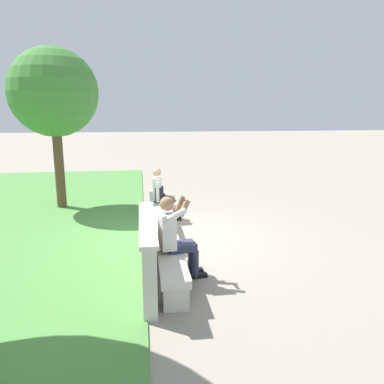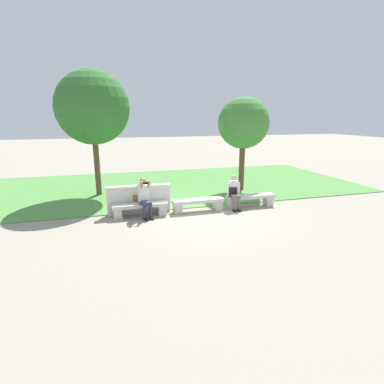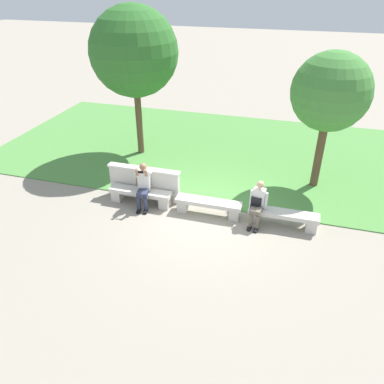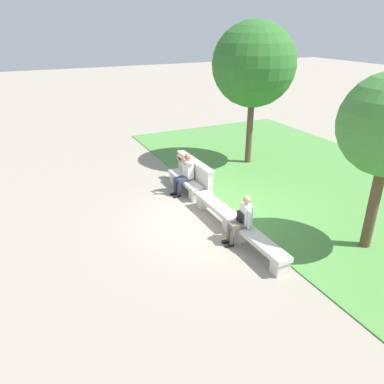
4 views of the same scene
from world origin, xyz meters
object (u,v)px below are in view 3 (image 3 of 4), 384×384
(person_photographer, at_px, (143,184))
(tree_behind_wall, at_px, (331,93))
(bench_main, at_px, (141,195))
(bench_near, at_px, (208,205))
(bench_mid, at_px, (283,217))
(backpack, at_px, (256,202))
(tree_left_background, at_px, (134,52))
(person_distant, at_px, (258,202))

(person_photographer, xyz_separation_m, tree_behind_wall, (4.78, 2.64, 2.28))
(bench_main, bearing_deg, bench_near, 0.00)
(tree_behind_wall, bearing_deg, bench_mid, -107.29)
(bench_near, distance_m, backpack, 1.36)
(backpack, bearing_deg, person_photographer, -178.86)
(backpack, bearing_deg, bench_mid, 0.91)
(tree_left_background, bearing_deg, tree_behind_wall, -7.11)
(bench_near, relative_size, backpack, 4.36)
(bench_main, distance_m, person_distant, 3.45)
(bench_main, relative_size, person_photographer, 1.42)
(bench_near, relative_size, bench_mid, 1.00)
(person_photographer, relative_size, tree_behind_wall, 0.32)
(person_distant, xyz_separation_m, backpack, (-0.04, 0.05, -0.05))
(bench_main, distance_m, person_photographer, 0.47)
(person_photographer, relative_size, backpack, 3.08)
(backpack, distance_m, tree_behind_wall, 3.84)
(backpack, bearing_deg, bench_main, 179.80)
(bench_mid, bearing_deg, bench_main, 180.00)
(bench_mid, bearing_deg, tree_behind_wall, 72.71)
(bench_near, height_order, bench_mid, same)
(bench_main, relative_size, tree_left_background, 0.36)
(bench_near, bearing_deg, tree_behind_wall, 41.83)
(backpack, bearing_deg, bench_near, 179.49)
(bench_near, relative_size, tree_behind_wall, 0.45)
(person_photographer, height_order, person_distant, person_photographer)
(tree_behind_wall, bearing_deg, backpack, -120.97)
(bench_mid, height_order, tree_left_background, tree_left_background)
(bench_near, distance_m, person_photographer, 1.97)
(bench_main, xyz_separation_m, tree_behind_wall, (4.93, 2.56, 2.72))
(backpack, relative_size, tree_behind_wall, 0.10)
(tree_behind_wall, bearing_deg, person_distant, -119.72)
(bench_main, bearing_deg, backpack, -0.20)
(tree_left_background, bearing_deg, backpack, -35.10)
(bench_near, relative_size, person_distant, 1.48)
(bench_near, height_order, backpack, backpack)
(bench_main, distance_m, tree_left_background, 4.95)
(bench_mid, distance_m, tree_behind_wall, 3.82)
(bench_near, xyz_separation_m, person_distant, (1.36, -0.07, 0.37))
(bench_mid, distance_m, tree_left_background, 7.29)
(bench_main, relative_size, bench_near, 1.00)
(bench_main, height_order, person_photographer, person_photographer)
(bench_main, xyz_separation_m, backpack, (3.38, -0.01, 0.33))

